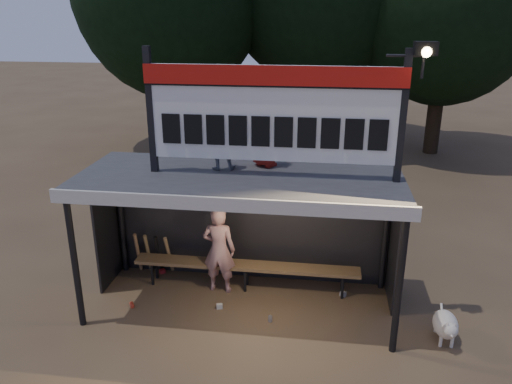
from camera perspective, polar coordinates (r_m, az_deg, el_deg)
ground at (r=8.68m, az=-1.71°, el=-12.72°), size 80.00×80.00×0.00m
player at (r=8.73m, az=-4.24°, el=-6.60°), size 0.60×0.41×1.58m
child_a at (r=7.86m, az=-4.17°, el=6.17°), size 0.54×0.46×1.00m
child_b at (r=7.98m, az=1.11°, el=6.72°), size 0.63×0.59×1.08m
dugout_shelter at (r=8.07m, az=-1.56°, el=-0.67°), size 5.10×2.08×2.32m
scoreboard_assembly at (r=7.35m, az=2.35°, el=9.26°), size 4.10×0.27×1.99m
bench at (r=8.93m, az=-1.15°, el=-8.49°), size 4.00×0.35×0.48m
dog at (r=8.20m, az=20.88°, el=-14.03°), size 0.36×0.81×0.49m
bats at (r=9.58m, az=-11.65°, el=-6.87°), size 0.68×0.35×0.84m
litter at (r=8.80m, az=-3.57°, el=-11.96°), size 3.65×1.38×0.08m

